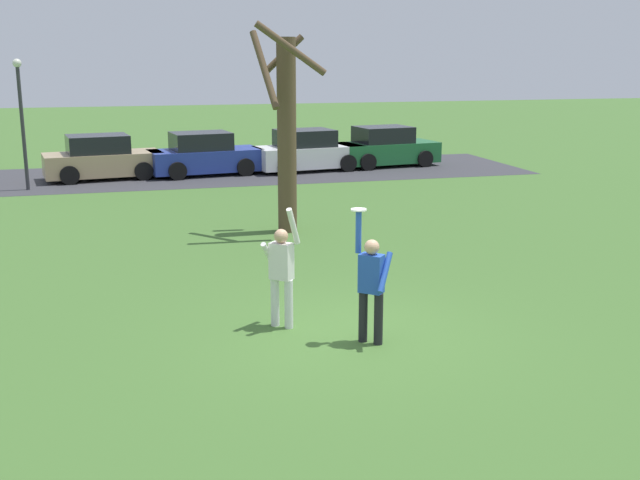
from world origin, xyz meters
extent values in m
plane|color=#426B2D|center=(0.00, 0.00, 0.00)|extent=(120.00, 120.00, 0.00)
cylinder|color=black|center=(0.25, -0.51, 0.41)|extent=(0.14, 0.14, 0.82)
cylinder|color=black|center=(0.06, -0.33, 0.41)|extent=(0.14, 0.14, 0.82)
cube|color=#234CB2|center=(0.16, -0.42, 1.12)|extent=(0.41, 0.40, 0.60)
sphere|color=tan|center=(0.16, -0.42, 1.53)|extent=(0.23, 0.23, 0.23)
cylinder|color=#234CB2|center=(0.32, -0.57, 1.17)|extent=(0.36, 0.40, 0.59)
cylinder|color=#234CB2|center=(-0.01, -0.27, 1.75)|extent=(0.09, 0.09, 0.66)
cylinder|color=silver|center=(-1.11, 0.74, 0.41)|extent=(0.14, 0.14, 0.82)
cylinder|color=silver|center=(-0.92, 0.56, 0.41)|extent=(0.14, 0.14, 0.82)
cube|color=silver|center=(-1.02, 0.65, 1.12)|extent=(0.41, 0.40, 0.60)
sphere|color=tan|center=(-1.02, 0.65, 1.53)|extent=(0.23, 0.23, 0.23)
cylinder|color=silver|center=(-1.18, 0.80, 1.17)|extent=(0.36, 0.40, 0.59)
cylinder|color=silver|center=(-0.85, 0.50, 1.72)|extent=(0.28, 0.29, 0.65)
cylinder|color=white|center=(-0.01, -0.27, 2.09)|extent=(0.24, 0.24, 0.02)
cube|color=tan|center=(-3.97, 17.69, 0.55)|extent=(4.31, 2.36, 0.80)
cube|color=black|center=(-4.12, 17.66, 1.27)|extent=(2.31, 1.92, 0.64)
cylinder|color=black|center=(-2.84, 18.77, 0.33)|extent=(0.68, 0.31, 0.66)
cylinder|color=black|center=(-2.58, 16.96, 0.33)|extent=(0.68, 0.31, 0.66)
cylinder|color=black|center=(-5.35, 18.41, 0.33)|extent=(0.68, 0.31, 0.66)
cylinder|color=black|center=(-5.10, 16.61, 0.33)|extent=(0.68, 0.31, 0.66)
cube|color=#233893|center=(-0.28, 17.75, 0.55)|extent=(4.31, 2.36, 0.80)
cube|color=black|center=(-0.43, 17.73, 1.27)|extent=(2.31, 1.92, 0.64)
cylinder|color=black|center=(0.85, 18.83, 0.33)|extent=(0.68, 0.31, 0.66)
cylinder|color=black|center=(1.11, 17.02, 0.33)|extent=(0.68, 0.31, 0.66)
cylinder|color=black|center=(-1.67, 18.47, 0.33)|extent=(0.68, 0.31, 0.66)
cylinder|color=black|center=(-1.41, 16.67, 0.33)|extent=(0.68, 0.31, 0.66)
cube|color=white|center=(3.71, 17.82, 0.55)|extent=(4.31, 2.36, 0.80)
cube|color=black|center=(3.56, 17.80, 1.27)|extent=(2.31, 1.92, 0.64)
cylinder|color=black|center=(4.84, 18.90, 0.33)|extent=(0.68, 0.31, 0.66)
cylinder|color=black|center=(5.09, 17.09, 0.33)|extent=(0.68, 0.31, 0.66)
cylinder|color=black|center=(2.32, 18.54, 0.33)|extent=(0.68, 0.31, 0.66)
cylinder|color=black|center=(2.58, 16.74, 0.33)|extent=(0.68, 0.31, 0.66)
cube|color=#1E6633|center=(7.06, 18.28, 0.55)|extent=(4.31, 2.36, 0.80)
cube|color=black|center=(6.92, 18.26, 1.27)|extent=(2.31, 1.92, 0.64)
cylinder|color=black|center=(8.19, 19.36, 0.33)|extent=(0.68, 0.31, 0.66)
cylinder|color=black|center=(8.45, 17.56, 0.33)|extent=(0.68, 0.31, 0.66)
cylinder|color=black|center=(5.68, 19.01, 0.33)|extent=(0.68, 0.31, 0.66)
cylinder|color=black|center=(5.93, 17.20, 0.33)|extent=(0.68, 0.31, 0.66)
cube|color=#38383D|center=(1.67, 17.88, 0.00)|extent=(20.65, 6.40, 0.01)
cylinder|color=brown|center=(0.61, 7.59, 2.40)|extent=(0.47, 0.47, 4.79)
cylinder|color=brown|center=(0.56, 6.79, 4.51)|extent=(1.70, 0.29, 1.26)
cylinder|color=brown|center=(0.64, 8.07, 4.37)|extent=(1.08, 0.23, 1.01)
cylinder|color=brown|center=(0.05, 7.43, 4.03)|extent=(0.52, 1.31, 1.86)
cylinder|color=#2D2D33|center=(-6.40, 15.88, 2.00)|extent=(0.12, 0.12, 4.00)
sphere|color=silver|center=(-6.40, 15.88, 4.12)|extent=(0.28, 0.28, 0.28)
camera|label=1|loc=(-3.50, -11.18, 4.36)|focal=43.42mm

